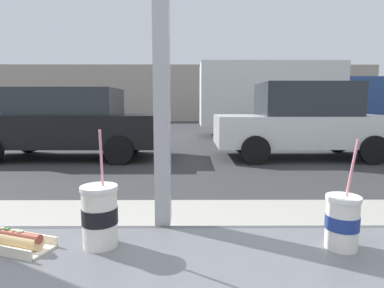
% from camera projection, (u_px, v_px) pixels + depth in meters
% --- Properties ---
extents(ground_plane, '(60.00, 60.00, 0.00)m').
position_uv_depth(ground_plane, '(187.00, 151.00, 9.07)').
color(ground_plane, '#38383A').
extents(sidewalk_strip, '(16.00, 2.80, 0.12)m').
position_uv_depth(sidewalk_strip, '(180.00, 256.00, 2.71)').
color(sidewalk_strip, '#B2ADA3').
rests_on(sidewalk_strip, ground).
extents(building_facade_far, '(28.00, 1.20, 4.17)m').
position_uv_depth(building_facade_far, '(189.00, 93.00, 24.31)').
color(building_facade_far, '#A89E8E').
rests_on(building_facade_far, ground).
extents(soda_cup_left, '(0.10, 0.10, 0.33)m').
position_uv_depth(soda_cup_left, '(100.00, 215.00, 0.90)').
color(soda_cup_left, silver).
rests_on(soda_cup_left, window_counter).
extents(soda_cup_right, '(0.09, 0.09, 0.31)m').
position_uv_depth(soda_cup_right, '(342.00, 221.00, 0.88)').
color(soda_cup_right, silver).
rests_on(soda_cup_right, window_counter).
extents(hotdog_tray_far, '(0.29, 0.18, 0.05)m').
position_uv_depth(hotdog_tray_far, '(7.00, 239.00, 0.90)').
color(hotdog_tray_far, beige).
rests_on(hotdog_tray_far, window_counter).
extents(parked_car_black, '(4.62, 1.99, 1.70)m').
position_uv_depth(parked_car_black, '(68.00, 123.00, 7.84)').
color(parked_car_black, black).
rests_on(parked_car_black, ground).
extents(parked_car_white, '(4.22, 1.94, 1.83)m').
position_uv_depth(parked_car_white, '(303.00, 121.00, 7.86)').
color(parked_car_white, silver).
rests_on(parked_car_white, ground).
extents(box_truck, '(7.27, 2.44, 2.93)m').
position_uv_depth(box_truck, '(286.00, 97.00, 13.05)').
color(box_truck, silver).
rests_on(box_truck, ground).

